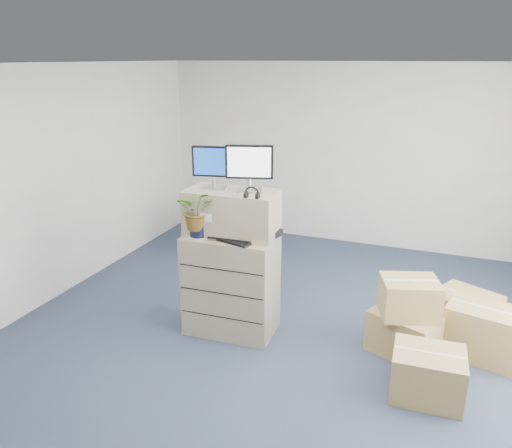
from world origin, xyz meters
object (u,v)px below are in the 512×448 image
Objects in this scene: filing_cabinet_lower at (231,284)px; potted_plant at (198,215)px; water_bottle at (243,224)px; office_chair at (230,226)px; monitor_right at (249,166)px; keyboard at (231,239)px; monitor_left at (213,165)px.

potted_plant is (-0.29, -0.16, 0.78)m from filing_cabinet_lower.
office_chair is at bearing 117.87° from water_bottle.
keyboard is at bearing -137.61° from monitor_right.
monitor_right is (0.39, 0.01, 0.02)m from monitor_left.
monitor_right reaches higher than office_chair.
monitor_right is at bearing 25.49° from filing_cabinet_lower.
office_chair is at bearing 98.23° from monitor_left.
water_bottle is at bearing -13.13° from monitor_left.
monitor_right reaches higher than water_bottle.
monitor_left is at bearing 159.75° from keyboard.
water_bottle is 0.30× the size of office_chair.
office_chair is (-1.15, 2.04, -1.43)m from monitor_right.
monitor_right reaches higher than filing_cabinet_lower.
monitor_right is 1.94× the size of water_bottle.
office_chair is (-0.76, 2.06, -1.41)m from monitor_left.
monitor_right is 0.73m from potted_plant.
filing_cabinet_lower is 2.13× the size of keyboard.
water_bottle is (-0.06, -0.02, -0.61)m from monitor_right.
water_bottle is 0.48m from potted_plant.
water_bottle is 0.50× the size of potted_plant.
water_bottle is 2.47m from office_chair.
monitor_left reaches higher than potted_plant.
monitor_left is 0.54× the size of office_chair.
monitor_right is 0.76m from keyboard.
filing_cabinet_lower is 1.35× the size of office_chair.
filing_cabinet_lower is at bearing -146.61° from water_bottle.
keyboard is at bearing -47.83° from monitor_left.
monitor_left is 0.93× the size of monitor_right.
filing_cabinet_lower is 0.68m from water_bottle.
keyboard is 2.12× the size of water_bottle.
filing_cabinet_lower is 1.28m from monitor_left.
monitor_right reaches higher than potted_plant.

